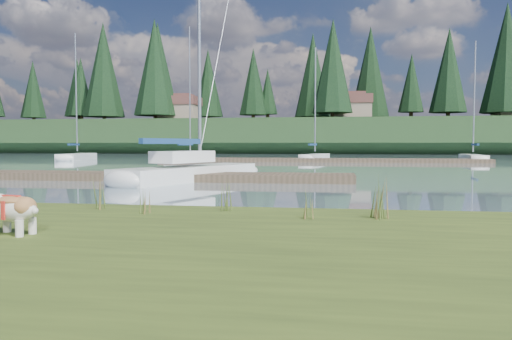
# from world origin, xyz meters

# --- Properties ---
(ground) EXTENTS (200.00, 200.00, 0.00)m
(ground) POSITION_xyz_m (0.00, 30.00, 0.00)
(ground) COLOR #8198A8
(ground) RESTS_ON ground
(ridge) EXTENTS (200.00, 20.00, 5.00)m
(ridge) POSITION_xyz_m (0.00, 73.00, 2.50)
(ridge) COLOR #1B3118
(ridge) RESTS_ON ground
(bulldog) EXTENTS (0.90, 0.46, 0.53)m
(bulldog) POSITION_xyz_m (-0.68, -4.54, 0.68)
(bulldog) COLOR silver
(bulldog) RESTS_ON bank
(sailboat_main) EXTENTS (4.58, 8.32, 12.00)m
(sailboat_main) POSITION_xyz_m (-2.21, 9.63, 0.42)
(sailboat_main) COLOR white
(sailboat_main) RESTS_ON ground
(dock_near) EXTENTS (16.00, 2.00, 0.30)m
(dock_near) POSITION_xyz_m (-4.00, 9.00, 0.15)
(dock_near) COLOR #4C3D2C
(dock_near) RESTS_ON ground
(dock_far) EXTENTS (26.00, 2.20, 0.30)m
(dock_far) POSITION_xyz_m (2.00, 30.00, 0.15)
(dock_far) COLOR #4C3D2C
(dock_far) RESTS_ON ground
(sailboat_bg_0) EXTENTS (3.06, 8.13, 11.57)m
(sailboat_bg_0) POSITION_xyz_m (-20.07, 33.14, 0.32)
(sailboat_bg_0) COLOR white
(sailboat_bg_0) RESTS_ON ground
(sailboat_bg_1) EXTENTS (2.88, 8.45, 12.34)m
(sailboat_bg_1) POSITION_xyz_m (-9.89, 35.65, 0.33)
(sailboat_bg_1) COLOR white
(sailboat_bg_1) RESTS_ON ground
(sailboat_bg_2) EXTENTS (2.66, 6.56, 9.85)m
(sailboat_bg_2) POSITION_xyz_m (1.72, 34.11, 0.33)
(sailboat_bg_2) COLOR white
(sailboat_bg_2) RESTS_ON ground
(sailboat_bg_4) EXTENTS (1.78, 6.72, 9.94)m
(sailboat_bg_4) POSITION_xyz_m (14.58, 33.77, 0.33)
(sailboat_bg_4) COLOR white
(sailboat_bg_4) RESTS_ON ground
(weed_0) EXTENTS (0.17, 0.14, 0.49)m
(weed_0) POSITION_xyz_m (0.26, -2.56, 0.55)
(weed_0) COLOR #475B23
(weed_0) RESTS_ON bank
(weed_1) EXTENTS (0.17, 0.14, 0.50)m
(weed_1) POSITION_xyz_m (1.45, -2.08, 0.56)
(weed_1) COLOR #475B23
(weed_1) RESTS_ON bank
(weed_2) EXTENTS (0.17, 0.14, 0.70)m
(weed_2) POSITION_xyz_m (3.82, -2.48, 0.64)
(weed_2) COLOR #475B23
(weed_2) RESTS_ON bank
(weed_3) EXTENTS (0.17, 0.14, 0.59)m
(weed_3) POSITION_xyz_m (-0.72, -2.16, 0.60)
(weed_3) COLOR #475B23
(weed_3) RESTS_ON bank
(weed_4) EXTENTS (0.17, 0.14, 0.49)m
(weed_4) POSITION_xyz_m (2.84, -2.70, 0.56)
(weed_4) COLOR #475B23
(weed_4) RESTS_ON bank
(weed_5) EXTENTS (0.17, 0.14, 0.63)m
(weed_5) POSITION_xyz_m (3.89, -2.61, 0.61)
(weed_5) COLOR #475B23
(weed_5) RESTS_ON bank
(mud_lip) EXTENTS (60.00, 0.50, 0.14)m
(mud_lip) POSITION_xyz_m (0.00, -1.60, 0.07)
(mud_lip) COLOR #33281C
(mud_lip) RESTS_ON ground
(conifer_1) EXTENTS (4.40, 4.40, 11.30)m
(conifer_1) POSITION_xyz_m (-40.00, 71.00, 11.28)
(conifer_1) COLOR #382619
(conifer_1) RESTS_ON ridge
(conifer_2) EXTENTS (6.60, 6.60, 16.05)m
(conifer_2) POSITION_xyz_m (-25.00, 68.00, 13.54)
(conifer_2) COLOR #382619
(conifer_2) RESTS_ON ridge
(conifer_3) EXTENTS (4.84, 4.84, 12.25)m
(conifer_3) POSITION_xyz_m (-10.00, 72.00, 11.74)
(conifer_3) COLOR #382619
(conifer_3) RESTS_ON ridge
(conifer_4) EXTENTS (6.16, 6.16, 15.10)m
(conifer_4) POSITION_xyz_m (3.00, 66.00, 13.09)
(conifer_4) COLOR #382619
(conifer_4) RESTS_ON ridge
(conifer_5) EXTENTS (3.96, 3.96, 10.35)m
(conifer_5) POSITION_xyz_m (15.00, 70.00, 10.83)
(conifer_5) COLOR #382619
(conifer_5) RESTS_ON ridge
(conifer_6) EXTENTS (7.04, 7.04, 17.00)m
(conifer_6) POSITION_xyz_m (28.00, 68.00, 13.99)
(conifer_6) COLOR #382619
(conifer_6) RESTS_ON ridge
(house_0) EXTENTS (6.30, 5.30, 4.65)m
(house_0) POSITION_xyz_m (-22.00, 70.00, 7.31)
(house_0) COLOR gray
(house_0) RESTS_ON ridge
(house_1) EXTENTS (6.30, 5.30, 4.65)m
(house_1) POSITION_xyz_m (6.00, 71.00, 7.31)
(house_1) COLOR gray
(house_1) RESTS_ON ridge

